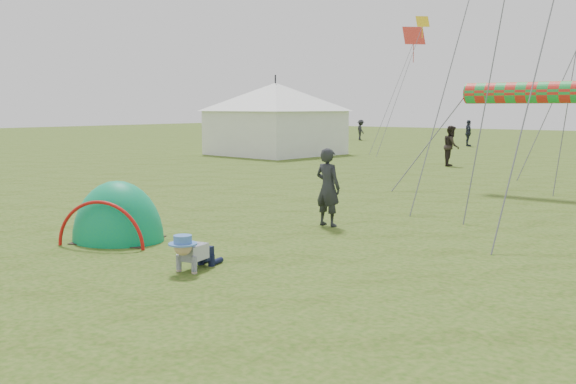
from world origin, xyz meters
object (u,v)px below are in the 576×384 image
Objects in this scene: crawling_toddler at (192,251)px; standing_adult at (328,187)px; event_marquee at (275,116)px; popup_tent at (119,240)px.

standing_adult is at bearing 86.10° from crawling_toddler.
crawling_toddler is at bearing -48.59° from event_marquee.
standing_adult is (2.36, 3.78, 0.85)m from popup_tent.
crawling_toddler is at bearing 101.04° from standing_adult.
popup_tent is at bearing 155.39° from crawling_toddler.
event_marquee is at bearing 97.56° from popup_tent.
popup_tent is 4.54m from standing_adult.
standing_adult reaches higher than crawling_toddler.
event_marquee reaches higher than crawling_toddler.
popup_tent is at bearing -53.17° from event_marquee.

